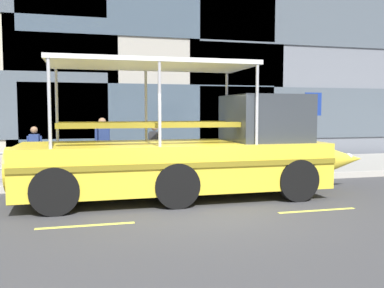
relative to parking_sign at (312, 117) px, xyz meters
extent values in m
plane|color=#3D3D3F|center=(-4.95, -3.97, -1.92)|extent=(120.00, 120.00, 0.00)
cube|color=#99968E|center=(-4.95, 1.63, -1.83)|extent=(32.00, 4.80, 0.18)
cube|color=#B2ADA3|center=(-4.95, -0.86, -1.83)|extent=(32.00, 0.18, 0.18)
cube|color=#DBD64C|center=(-7.35, -4.60, -1.92)|extent=(1.80, 0.12, 0.01)
cube|color=#DBD64C|center=(-2.55, -4.60, -1.92)|extent=(1.80, 0.12, 0.01)
cube|color=#3D4C5B|center=(-4.58, 4.40, 0.17)|extent=(10.50, 0.06, 2.30)
cube|color=#3D4C5B|center=(-4.58, 4.40, 4.35)|extent=(10.50, 0.06, 2.30)
cube|color=#4C5660|center=(2.13, 4.40, 0.14)|extent=(9.65, 0.06, 2.27)
cube|color=#4C5660|center=(2.13, 4.40, 4.26)|extent=(9.65, 0.06, 2.27)
cylinder|color=#9EA0A8|center=(-5.20, -0.52, -0.92)|extent=(10.81, 0.07, 0.07)
cylinder|color=#9EA0A8|center=(-5.20, -0.52, -1.33)|extent=(10.81, 0.06, 0.06)
cylinder|color=#9EA0A8|center=(-8.44, -0.52, -1.33)|extent=(0.09, 0.09, 0.82)
cylinder|color=#9EA0A8|center=(-6.28, -0.52, -1.33)|extent=(0.09, 0.09, 0.82)
cylinder|color=#9EA0A8|center=(-4.12, -0.52, -1.33)|extent=(0.09, 0.09, 0.82)
cylinder|color=#9EA0A8|center=(-1.96, -0.52, -1.33)|extent=(0.09, 0.09, 0.82)
cylinder|color=#9EA0A8|center=(0.20, -0.52, -1.33)|extent=(0.09, 0.09, 0.82)
cylinder|color=#4C4F54|center=(0.00, 0.03, -0.48)|extent=(0.08, 0.08, 2.54)
cube|color=navy|center=(0.00, -0.02, 0.44)|extent=(0.60, 0.04, 0.76)
cube|color=white|center=(0.00, -0.04, 0.44)|extent=(0.24, 0.01, 0.36)
cube|color=yellow|center=(-5.23, -2.53, -1.11)|extent=(7.28, 2.40, 1.08)
cone|color=yellow|center=(-0.77, -2.53, -1.11)|extent=(1.64, 1.03, 1.03)
cylinder|color=yellow|center=(-8.86, -2.53, -1.11)|extent=(0.36, 1.03, 1.03)
cube|color=olive|center=(-5.23, -3.75, -0.97)|extent=(7.28, 0.04, 0.12)
sphere|color=white|center=(-0.36, -2.53, -1.06)|extent=(0.22, 0.22, 0.22)
cube|color=#33383D|center=(-2.86, -2.53, 0.02)|extent=(1.82, 2.02, 1.17)
cube|color=silver|center=(-5.77, -2.53, 1.31)|extent=(4.73, 2.21, 0.10)
cylinder|color=#B2B2B7|center=(-3.53, -1.47, 0.35)|extent=(0.07, 0.07, 1.82)
cylinder|color=#B2B2B7|center=(-3.53, -3.59, 0.35)|extent=(0.07, 0.07, 1.82)
cylinder|color=#B2B2B7|center=(-5.77, -1.47, 0.35)|extent=(0.07, 0.07, 1.82)
cylinder|color=#B2B2B7|center=(-5.77, -3.59, 0.35)|extent=(0.07, 0.07, 1.82)
cylinder|color=#B2B2B7|center=(-8.02, -1.47, 0.35)|extent=(0.07, 0.07, 1.82)
cylinder|color=#B2B2B7|center=(-8.02, -3.59, 0.35)|extent=(0.07, 0.07, 1.82)
cube|color=olive|center=(-5.77, -1.95, -0.12)|extent=(4.35, 0.28, 0.12)
cube|color=olive|center=(-5.77, -3.10, -0.12)|extent=(4.35, 0.28, 0.12)
cylinder|color=black|center=(-2.50, -1.42, -1.42)|extent=(1.00, 0.28, 1.00)
cylinder|color=black|center=(-2.50, -3.63, -1.42)|extent=(1.00, 0.28, 1.00)
cylinder|color=black|center=(-5.41, -1.42, -1.42)|extent=(1.00, 0.28, 1.00)
cylinder|color=black|center=(-5.41, -3.63, -1.42)|extent=(1.00, 0.28, 1.00)
cylinder|color=black|center=(-7.96, -1.42, -1.42)|extent=(1.00, 0.28, 1.00)
cylinder|color=black|center=(-7.96, -3.63, -1.42)|extent=(1.00, 0.28, 1.00)
cylinder|color=#1E2338|center=(-1.77, 0.31, -1.35)|extent=(0.10, 0.10, 0.79)
cylinder|color=#1E2338|center=(-1.74, 0.15, -1.35)|extent=(0.10, 0.10, 0.79)
cube|color=#38383D|center=(-1.75, 0.23, -0.67)|extent=(0.23, 0.32, 0.56)
cylinder|color=#38383D|center=(-1.79, 0.42, -0.70)|extent=(0.07, 0.07, 0.50)
cylinder|color=#38383D|center=(-1.72, 0.04, -0.70)|extent=(0.07, 0.07, 0.50)
sphere|color=beige|center=(-1.75, 0.23, -0.26)|extent=(0.22, 0.22, 0.22)
cylinder|color=black|center=(-5.31, 0.42, -1.36)|extent=(0.10, 0.10, 0.77)
cylinder|color=black|center=(-5.20, 0.32, -1.36)|extent=(0.10, 0.10, 0.77)
cube|color=#38383D|center=(-5.26, 0.37, -0.70)|extent=(0.33, 0.32, 0.55)
cylinder|color=#38383D|center=(-5.40, 0.50, -0.72)|extent=(0.07, 0.07, 0.49)
cylinder|color=#38383D|center=(-5.12, 0.24, -0.72)|extent=(0.07, 0.07, 0.49)
sphere|color=tan|center=(-5.26, 0.37, -0.30)|extent=(0.21, 0.21, 0.21)
cylinder|color=black|center=(-6.76, 0.81, -1.31)|extent=(0.11, 0.11, 0.87)
cylinder|color=black|center=(-6.91, 0.74, -1.31)|extent=(0.11, 0.11, 0.87)
cube|color=navy|center=(-6.83, 0.77, -0.57)|extent=(0.38, 0.31, 0.61)
cylinder|color=navy|center=(-6.64, 0.86, -0.60)|extent=(0.08, 0.08, 0.55)
cylinder|color=navy|center=(-7.03, 0.68, -0.60)|extent=(0.08, 0.08, 0.55)
sphere|color=#936B4C|center=(-6.83, 0.77, -0.12)|extent=(0.24, 0.24, 0.24)
cylinder|color=#1E2338|center=(-8.88, 0.53, -1.37)|extent=(0.09, 0.09, 0.75)
cylinder|color=#1E2338|center=(-8.73, 0.51, -1.37)|extent=(0.09, 0.09, 0.75)
cube|color=navy|center=(-8.80, 0.52, -0.73)|extent=(0.30, 0.20, 0.53)
cylinder|color=navy|center=(-8.99, 0.54, -0.76)|extent=(0.06, 0.06, 0.48)
cylinder|color=navy|center=(-8.62, 0.49, -0.76)|extent=(0.06, 0.06, 0.48)
sphere|color=#936B4C|center=(-8.80, 0.52, -0.35)|extent=(0.21, 0.21, 0.21)
camera|label=1|loc=(-7.29, -12.37, 0.18)|focal=38.64mm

